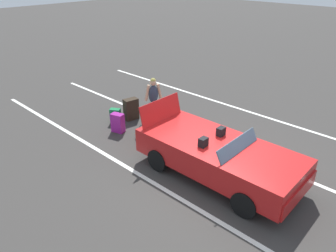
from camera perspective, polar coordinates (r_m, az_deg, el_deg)
The scene contains 10 objects.
ground_plane at distance 8.39m, azimuth 8.60°, elevation -8.64°, with size 80.00×80.00×0.00m, color #383533.
lot_line_near at distance 7.53m, azimuth 2.59°, elevation -13.03°, with size 18.00×0.12×0.01m, color silver.
lot_line_mid at distance 9.38m, azimuth 13.45°, elevation -4.95°, with size 18.00×0.12×0.01m, color silver.
lot_line_far at distance 11.57m, azimuth 20.31°, elevation 0.40°, with size 18.00×0.12×0.01m, color silver.
convertible_car at distance 7.97m, azimuth 10.06°, elevation -5.70°, with size 4.16×1.87×1.53m.
suitcase_large_black at distance 11.12m, azimuth -6.60°, elevation 3.01°, with size 0.38×0.53×0.74m.
suitcase_medium_bright at distance 10.33m, azimuth -8.92°, elevation 0.56°, with size 0.45×0.34×0.62m.
suitcase_small_carryon at distance 10.97m, azimuth -9.34°, elevation 1.79°, with size 0.39×0.35×0.50m.
duffel_bag at distance 9.99m, azimuth -4.05°, elevation -1.09°, with size 0.59×0.70×0.34m.
traveler_person at distance 10.37m, azimuth -2.60°, elevation 4.72°, with size 0.34×0.58×1.65m.
Camera 1 is at (3.70, -5.78, 4.82)m, focal length 34.26 mm.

